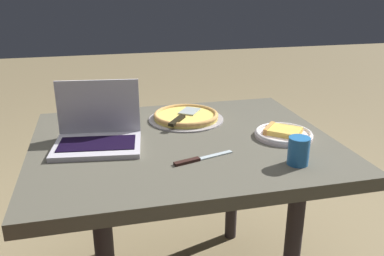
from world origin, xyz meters
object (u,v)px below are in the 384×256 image
dining_table (183,159)px  pizza_tray (186,116)px  laptop (98,133)px  table_knife (198,159)px  pizza_plate (283,133)px  drink_cup (299,151)px

dining_table → pizza_tray: 0.25m
laptop → table_knife: 0.39m
laptop → pizza_tray: laptop is taller
laptop → pizza_plate: laptop is taller
table_knife → laptop: bearing=-34.6°
table_knife → drink_cup: (-0.31, 0.11, 0.04)m
table_knife → pizza_tray: bearing=-97.3°
pizza_tray → table_knife: 0.42m
dining_table → drink_cup: drink_cup is taller
dining_table → laptop: size_ratio=3.36×
pizza_tray → drink_cup: drink_cup is taller
dining_table → drink_cup: size_ratio=11.98×
laptop → table_knife: laptop is taller
laptop → drink_cup: laptop is taller
table_knife → drink_cup: size_ratio=2.36×
laptop → pizza_plate: size_ratio=1.50×
drink_cup → table_knife: bearing=-18.7°
table_knife → pizza_plate: bearing=-160.7°
pizza_plate → pizza_tray: (0.32, -0.28, 0.00)m
drink_cup → laptop: bearing=-27.3°
laptop → drink_cup: 0.71m
dining_table → pizza_plate: 0.40m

